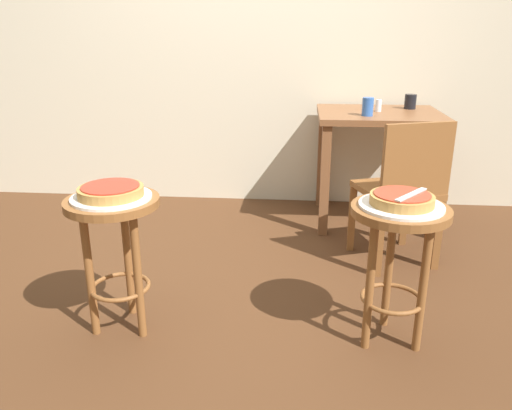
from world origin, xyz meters
The scene contains 13 objects.
ground_plane centered at (0.00, 0.00, 0.00)m, with size 6.00×6.00×0.00m, color #4C2D19.
stool_foreground centered at (0.73, -0.29, 0.47)m, with size 0.40×0.40×0.63m.
serving_plate_foreground centered at (0.73, -0.29, 0.63)m, with size 0.34×0.34×0.01m, color silver.
pizza_foreground centered at (0.73, -0.29, 0.66)m, with size 0.26×0.26×0.05m.
stool_middle centered at (-0.47, -0.29, 0.47)m, with size 0.40×0.40×0.63m.
serving_plate_middle centered at (-0.47, -0.29, 0.63)m, with size 0.34×0.34×0.01m, color silver.
pizza_middle centered at (-0.47, -0.29, 0.66)m, with size 0.27×0.27×0.05m.
dining_table centered at (0.84, 1.21, 0.63)m, with size 0.82×0.69×0.78m.
cup_near_edge centered at (0.74, 1.04, 0.83)m, with size 0.07×0.07×0.12m, color #3360B2.
cup_far_edge centered at (1.07, 1.36, 0.83)m, with size 0.08×0.08×0.10m, color black.
condiment_shaker centered at (0.84, 1.22, 0.82)m, with size 0.04×0.04×0.08m, color white.
wooden_chair centered at (0.90, 0.50, 0.47)m, with size 0.51×0.51×0.85m.
pizza_server_knife centered at (0.76, -0.31, 0.69)m, with size 0.22×0.02×0.01m, color silver.
Camera 1 is at (0.31, -2.25, 1.31)m, focal length 35.45 mm.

